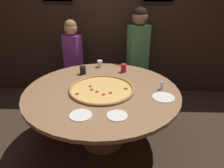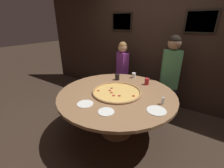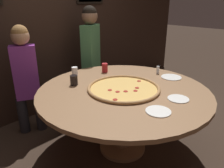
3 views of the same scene
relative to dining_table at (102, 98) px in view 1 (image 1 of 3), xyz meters
The scene contains 13 objects.
ground_plane 0.63m from the dining_table, ahead, with size 24.00×24.00×0.00m, color #38281E.
back_wall 1.64m from the dining_table, 90.00° to the left, with size 6.40×0.08×2.60m.
dining_table is the anchor object (origin of this frame).
giant_pizza 0.12m from the dining_table, 28.99° to the left, with size 0.76×0.76×0.03m.
drink_cup_far_left 0.64m from the dining_table, 65.14° to the left, with size 0.07×0.07×0.12m, color #B22328.
drink_cup_far_right 0.58m from the dining_table, 121.66° to the left, with size 0.08×0.08×0.11m, color black.
drink_cup_near_left 0.76m from the dining_table, 96.32° to the left, with size 0.07×0.07×0.10m, color white.
white_plate_near_front 0.57m from the dining_table, 70.89° to the right, with size 0.20×0.20×0.01m, color white.
white_plate_right_side 0.71m from the dining_table, 13.34° to the right, with size 0.24×0.24×0.01m, color white.
white_plate_beside_cup 0.57m from the dining_table, 106.59° to the right, with size 0.21×0.21×0.01m, color white.
condiment_shaker 0.71m from the dining_table, ahead, with size 0.04×0.04×0.10m.
diner_side_right 1.24m from the dining_table, 65.99° to the left, with size 0.41×0.29×1.54m.
diner_far_right 1.23m from the dining_table, 116.57° to the left, with size 0.36×0.26×1.36m.
Camera 1 is at (0.19, -2.24, 1.88)m, focal length 35.00 mm.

